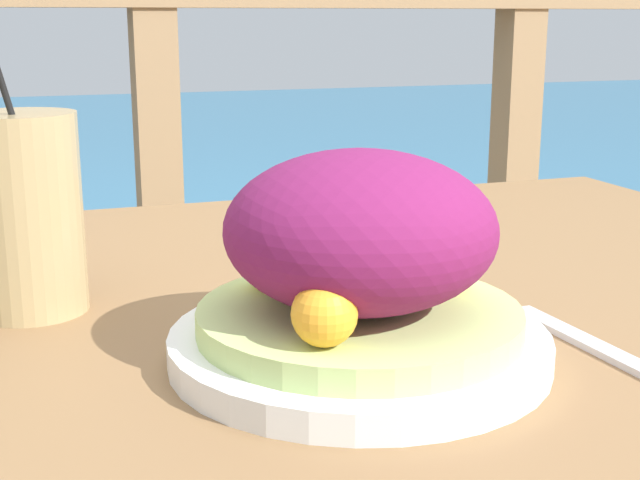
{
  "coord_description": "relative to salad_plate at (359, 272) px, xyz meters",
  "views": [
    {
      "loc": [
        -0.23,
        -0.68,
        0.99
      ],
      "look_at": [
        -0.01,
        -0.05,
        0.82
      ],
      "focal_mm": 50.0,
      "sensor_mm": 36.0,
      "label": 1
    }
  ],
  "objects": [
    {
      "name": "sea_backdrop",
      "position": [
        0.02,
        3.46,
        -0.58
      ],
      "size": [
        12.0,
        4.0,
        0.5
      ],
      "color": "teal",
      "rests_on": "ground_plane"
    },
    {
      "name": "railing_fence",
      "position": [
        0.02,
        0.96,
        -0.08
      ],
      "size": [
        2.8,
        0.08,
        1.1
      ],
      "color": "#937551",
      "rests_on": "ground_plane"
    },
    {
      "name": "drink_glass",
      "position": [
        -0.21,
        0.18,
        0.02
      ],
      "size": [
        0.09,
        0.09,
        0.25
      ],
      "color": "tan",
      "rests_on": "patio_table"
    },
    {
      "name": "salad_plate",
      "position": [
        0.0,
        0.0,
        0.0
      ],
      "size": [
        0.26,
        0.26,
        0.14
      ],
      "color": "white",
      "rests_on": "patio_table"
    },
    {
      "name": "fork",
      "position": [
        0.16,
        -0.04,
        -0.06
      ],
      "size": [
        0.03,
        0.18,
        0.0
      ],
      "color": "silver",
      "rests_on": "patio_table"
    },
    {
      "name": "patio_table",
      "position": [
        0.02,
        0.15,
        -0.17
      ],
      "size": [
        1.12,
        0.82,
        0.76
      ],
      "color": "olive",
      "rests_on": "ground_plane"
    }
  ]
}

